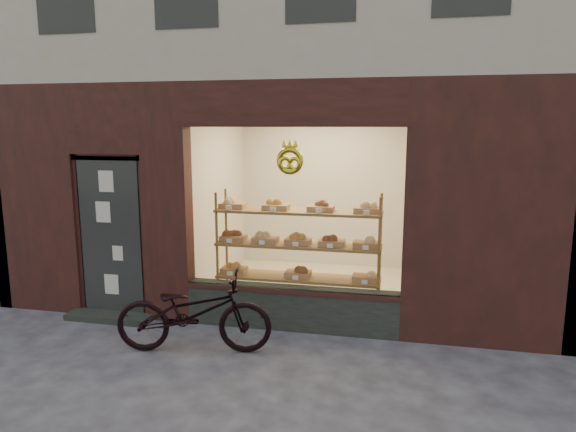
# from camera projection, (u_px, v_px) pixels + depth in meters

# --- Properties ---
(ground) EXTENTS (90.00, 90.00, 0.00)m
(ground) POSITION_uv_depth(u_px,v_px,m) (195.00, 413.00, 4.64)
(ground) COLOR #323038
(display_shelf) EXTENTS (2.20, 0.45, 1.70)m
(display_shelf) POSITION_uv_depth(u_px,v_px,m) (298.00, 254.00, 6.84)
(display_shelf) COLOR brown
(display_shelf) RESTS_ON ground
(bicycle) EXTENTS (1.86, 0.93, 0.93)m
(bicycle) POSITION_uv_depth(u_px,v_px,m) (194.00, 312.00, 5.84)
(bicycle) COLOR black
(bicycle) RESTS_ON ground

